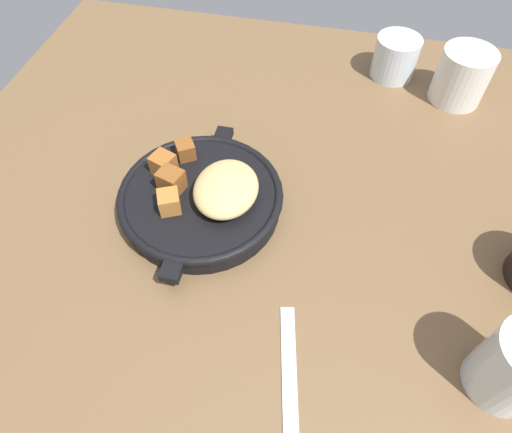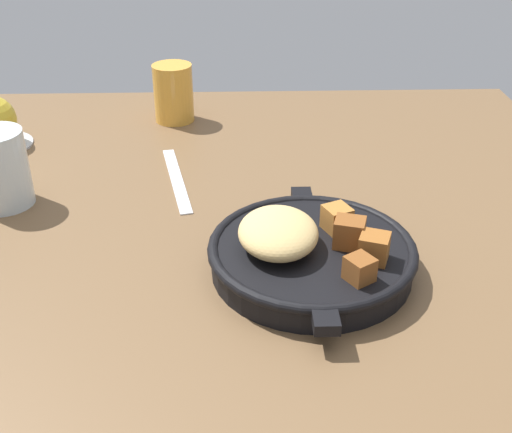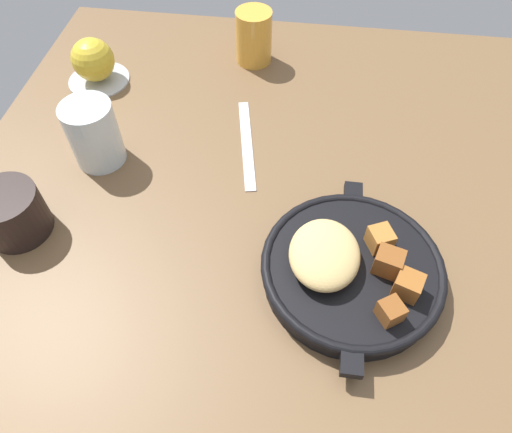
{
  "view_description": "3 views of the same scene",
  "coord_description": "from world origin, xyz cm",
  "px_view_note": "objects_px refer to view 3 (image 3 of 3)",
  "views": [
    {
      "loc": [
        31.45,
        7.81,
        48.6
      ],
      "look_at": [
        -1.36,
        0.55,
        3.86
      ],
      "focal_mm": 31.39,
      "sensor_mm": 36.0,
      "label": 1
    },
    {
      "loc": [
        -60.82,
        -0.2,
        39.76
      ],
      "look_at": [
        -4.65,
        -1.93,
        7.06
      ],
      "focal_mm": 45.26,
      "sensor_mm": 36.0,
      "label": 2
    },
    {
      "loc": [
        -34.22,
        0.09,
        50.6
      ],
      "look_at": [
        -0.03,
        4.67,
        5.16
      ],
      "focal_mm": 32.62,
      "sensor_mm": 36.0,
      "label": 3
    }
  ],
  "objects_px": {
    "butter_knife": "(247,143)",
    "juice_glass_amber": "(254,37)",
    "red_apple": "(93,60)",
    "water_glass_tall": "(94,134)",
    "cast_iron_skillet": "(350,268)",
    "coffee_mug_dark": "(12,213)"
  },
  "relations": [
    {
      "from": "red_apple",
      "to": "coffee_mug_dark",
      "type": "distance_m",
      "value": 0.32
    },
    {
      "from": "coffee_mug_dark",
      "to": "juice_glass_amber",
      "type": "relative_size",
      "value": 0.91
    },
    {
      "from": "red_apple",
      "to": "cast_iron_skillet",
      "type": "bearing_deg",
      "value": -127.99
    },
    {
      "from": "butter_knife",
      "to": "coffee_mug_dark",
      "type": "xyz_separation_m",
      "value": [
        -0.2,
        0.28,
        0.03
      ]
    },
    {
      "from": "butter_knife",
      "to": "juice_glass_amber",
      "type": "xyz_separation_m",
      "value": [
        0.22,
        0.02,
        0.04
      ]
    },
    {
      "from": "butter_knife",
      "to": "water_glass_tall",
      "type": "xyz_separation_m",
      "value": [
        -0.06,
        0.21,
        0.05
      ]
    },
    {
      "from": "cast_iron_skillet",
      "to": "coffee_mug_dark",
      "type": "relative_size",
      "value": 3.14
    },
    {
      "from": "butter_knife",
      "to": "red_apple",
      "type": "bearing_deg",
      "value": 54.59
    },
    {
      "from": "coffee_mug_dark",
      "to": "butter_knife",
      "type": "bearing_deg",
      "value": -53.97
    },
    {
      "from": "butter_knife",
      "to": "juice_glass_amber",
      "type": "bearing_deg",
      "value": -6.77
    },
    {
      "from": "water_glass_tall",
      "to": "coffee_mug_dark",
      "type": "bearing_deg",
      "value": 155.79
    },
    {
      "from": "red_apple",
      "to": "juice_glass_amber",
      "type": "height_order",
      "value": "juice_glass_amber"
    },
    {
      "from": "juice_glass_amber",
      "to": "water_glass_tall",
      "type": "bearing_deg",
      "value": 145.28
    },
    {
      "from": "water_glass_tall",
      "to": "juice_glass_amber",
      "type": "distance_m",
      "value": 0.34
    },
    {
      "from": "cast_iron_skillet",
      "to": "juice_glass_amber",
      "type": "xyz_separation_m",
      "value": [
        0.44,
        0.18,
        0.02
      ]
    },
    {
      "from": "cast_iron_skillet",
      "to": "coffee_mug_dark",
      "type": "distance_m",
      "value": 0.43
    },
    {
      "from": "coffee_mug_dark",
      "to": "juice_glass_amber",
      "type": "bearing_deg",
      "value": -31.43
    },
    {
      "from": "butter_knife",
      "to": "juice_glass_amber",
      "type": "relative_size",
      "value": 2.1
    },
    {
      "from": "butter_knife",
      "to": "coffee_mug_dark",
      "type": "distance_m",
      "value": 0.34
    },
    {
      "from": "cast_iron_skillet",
      "to": "butter_knife",
      "type": "xyz_separation_m",
      "value": [
        0.22,
        0.16,
        -0.02
      ]
    },
    {
      "from": "butter_knife",
      "to": "juice_glass_amber",
      "type": "height_order",
      "value": "juice_glass_amber"
    },
    {
      "from": "cast_iron_skillet",
      "to": "butter_knife",
      "type": "distance_m",
      "value": 0.27
    }
  ]
}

